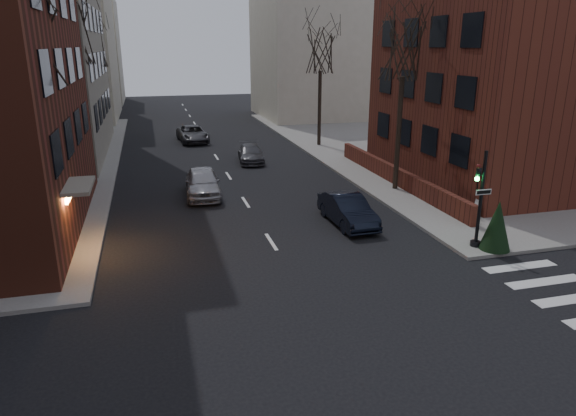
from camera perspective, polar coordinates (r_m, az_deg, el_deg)
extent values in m
cube|color=gray|center=(51.46, 26.25, 6.95)|extent=(44.00, 44.00, 0.15)
cube|color=#582419|center=(34.47, 23.39, 11.98)|extent=(12.00, 14.00, 11.00)
cube|color=#582419|center=(31.37, 11.86, 3.59)|extent=(0.35, 16.00, 1.00)
cube|color=beige|center=(63.93, -25.57, 16.91)|extent=(14.00, 16.00, 18.00)
cube|color=beige|center=(61.32, 3.80, 17.62)|extent=(14.00, 14.00, 16.00)
cube|color=beige|center=(80.52, -21.89, 15.76)|extent=(10.00, 12.00, 14.00)
cylinder|color=black|center=(22.09, 20.63, 0.88)|extent=(0.14, 0.14, 4.00)
cylinder|color=black|center=(22.68, 20.11, -3.72)|extent=(0.44, 0.44, 0.20)
imported|color=black|center=(21.73, 20.33, 2.98)|extent=(0.16, 0.20, 1.00)
sphere|color=#19FF4C|center=(21.64, 20.27, 3.06)|extent=(0.18, 0.18, 0.18)
cube|color=white|center=(21.90, 20.90, 1.66)|extent=(0.70, 0.03, 0.22)
cylinder|color=#2D231C|center=(22.94, -25.21, 4.35)|extent=(0.28, 0.28, 6.65)
cylinder|color=#2D231C|center=(34.62, -22.10, 9.05)|extent=(0.28, 0.28, 7.00)
cylinder|color=#2D231C|center=(48.50, -20.29, 10.98)|extent=(0.28, 0.28, 6.30)
cylinder|color=#2D231C|center=(29.74, 12.17, 8.02)|extent=(0.28, 0.28, 6.30)
cylinder|color=#2D231C|center=(42.57, 3.52, 10.99)|extent=(0.28, 0.28, 5.95)
cylinder|color=black|center=(30.69, -21.67, 7.18)|extent=(0.12, 0.12, 6.00)
sphere|color=#FFA54C|center=(30.34, -22.35, 12.93)|extent=(0.36, 0.36, 0.36)
cylinder|color=black|center=(50.45, -19.41, 11.13)|extent=(0.12, 0.12, 6.00)
sphere|color=#FFA54C|center=(50.24, -19.78, 14.63)|extent=(0.36, 0.36, 0.36)
imported|color=black|center=(24.23, 6.64, -0.20)|extent=(1.65, 4.35, 1.42)
imported|color=#9F9FA4|center=(28.93, -9.47, 2.82)|extent=(2.15, 4.75, 1.58)
imported|color=#414146|center=(37.19, -4.16, 6.05)|extent=(2.17, 4.36, 1.22)
imported|color=#3E3E43|center=(45.64, -10.54, 8.10)|extent=(2.66, 5.15, 1.39)
cube|color=white|center=(26.59, 20.49, 0.03)|extent=(0.37, 0.51, 0.80)
cone|color=black|center=(22.30, 22.21, -1.79)|extent=(1.34, 1.34, 2.05)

